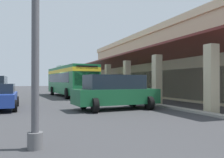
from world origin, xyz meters
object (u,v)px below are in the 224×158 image
at_px(parked_suv_green, 115,92).
at_px(potted_palm, 100,88).
at_px(transit_bus, 70,79).
at_px(pedestrian, 98,91).

xyz_separation_m(parked_suv_green, potted_palm, (-17.78, 4.80, -0.30)).
relative_size(transit_bus, potted_palm, 4.62).
distance_m(pedestrian, potted_palm, 16.58).
distance_m(transit_bus, parked_suv_green, 12.59).
bearing_deg(potted_palm, transit_bus, -43.84).
bearing_deg(transit_bus, parked_suv_green, 0.96).
height_order(parked_suv_green, potted_palm, potted_palm).
relative_size(pedestrian, potted_palm, 0.69).
bearing_deg(parked_suv_green, transit_bus, -179.04).
bearing_deg(pedestrian, potted_palm, 161.82).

